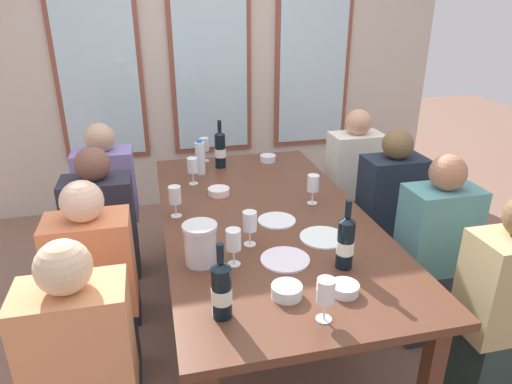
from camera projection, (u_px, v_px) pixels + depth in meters
ground_plane at (264, 324)px, 2.80m from camera, size 12.00×12.00×0.00m
back_wall_with_windows at (210, 46)px, 4.00m from camera, size 4.30×0.10×2.90m
dining_table at (265, 226)px, 2.53m from camera, size 1.10×2.12×0.74m
white_plate_0 at (277, 221)px, 2.43m from camera, size 0.20×0.20×0.01m
white_plate_1 at (323, 238)px, 2.26m from camera, size 0.23×0.23×0.01m
white_plate_2 at (285, 259)px, 2.07m from camera, size 0.23×0.23×0.01m
metal_pitcher at (200, 244)px, 2.02m from camera, size 0.16×0.16×0.19m
wine_bottle_0 at (220, 149)px, 3.17m from camera, size 0.08×0.08×0.34m
wine_bottle_1 at (345, 242)px, 1.98m from camera, size 0.08×0.08×0.32m
wine_bottle_2 at (222, 290)px, 1.66m from camera, size 0.08×0.08×0.31m
tasting_bowl_0 at (268, 158)px, 3.33m from camera, size 0.11×0.11×0.05m
tasting_bowl_1 at (219, 191)px, 2.76m from camera, size 0.13×0.13×0.04m
tasting_bowl_2 at (344, 289)px, 1.83m from camera, size 0.12×0.12×0.04m
tasting_bowl_3 at (287, 291)px, 1.81m from camera, size 0.12×0.12×0.05m
water_bottle at (200, 158)px, 3.06m from camera, size 0.06×0.06×0.24m
wine_glass_0 at (204, 146)px, 3.30m from camera, size 0.07×0.07×0.17m
wine_glass_1 at (326, 292)px, 1.64m from camera, size 0.07×0.07×0.17m
wine_glass_2 at (313, 185)px, 2.61m from camera, size 0.07×0.07×0.17m
wine_glass_3 at (175, 196)px, 2.45m from camera, size 0.07×0.07×0.17m
wine_glass_4 at (192, 166)px, 2.88m from camera, size 0.07×0.07×0.17m
wine_glass_5 at (233, 240)px, 1.99m from camera, size 0.07×0.07×0.17m
wine_glass_6 at (250, 223)px, 2.16m from camera, size 0.07×0.07×0.17m
seated_person_0 at (109, 207)px, 3.11m from camera, size 0.38×0.24×1.11m
seated_person_1 at (353, 185)px, 3.47m from camera, size 0.38×0.24×1.11m
seated_person_2 at (97, 294)px, 2.19m from camera, size 0.38×0.24×1.11m
seated_person_3 at (434, 255)px, 2.52m from camera, size 0.38×0.24×1.11m
seated_person_4 at (85, 379)px, 1.70m from camera, size 0.38×0.24×1.11m
seated_person_5 at (502, 315)px, 2.05m from camera, size 0.38×0.24×1.11m
seated_person_6 at (104, 244)px, 2.64m from camera, size 0.38×0.24×1.11m
seated_person_7 at (389, 216)px, 2.98m from camera, size 0.38×0.24×1.11m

